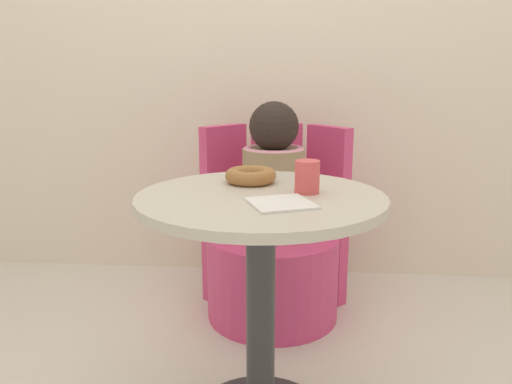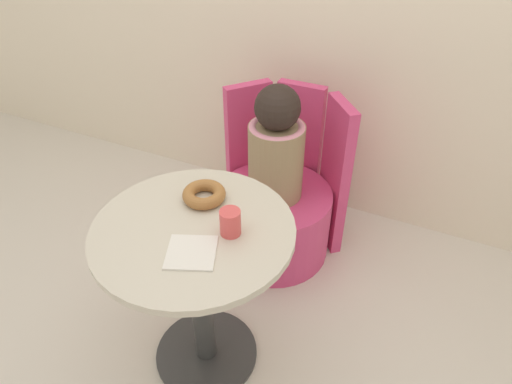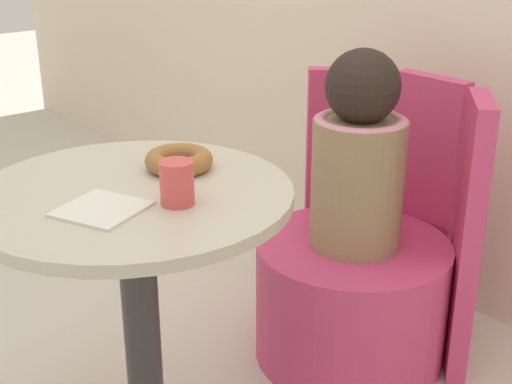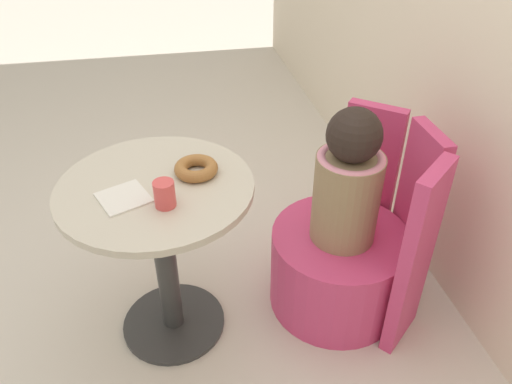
# 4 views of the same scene
# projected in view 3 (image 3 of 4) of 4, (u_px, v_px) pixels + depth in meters

# --- Properties ---
(round_table) EXTENTS (0.64, 0.64, 0.67)m
(round_table) POSITION_uv_depth(u_px,v_px,m) (138.00, 277.00, 1.48)
(round_table) COLOR #333333
(round_table) RESTS_ON ground_plane
(tub_chair) EXTENTS (0.53, 0.53, 0.35)m
(tub_chair) POSITION_uv_depth(u_px,v_px,m) (351.00, 299.00, 1.99)
(tub_chair) COLOR #D13D70
(tub_chair) RESTS_ON ground_plane
(booth_backrest) EXTENTS (0.63, 0.23, 0.76)m
(booth_backrest) POSITION_uv_depth(u_px,v_px,m) (407.00, 211.00, 2.05)
(booth_backrest) COLOR #D13D70
(booth_backrest) RESTS_ON ground_plane
(child_figure) EXTENTS (0.24, 0.24, 0.53)m
(child_figure) POSITION_uv_depth(u_px,v_px,m) (359.00, 158.00, 1.84)
(child_figure) COLOR #937A56
(child_figure) RESTS_ON tub_chair
(donut) EXTENTS (0.15, 0.15, 0.04)m
(donut) POSITION_uv_depth(u_px,v_px,m) (179.00, 160.00, 1.51)
(donut) COLOR #9E6633
(donut) RESTS_ON round_table
(cup) EXTENTS (0.06, 0.06, 0.08)m
(cup) POSITION_uv_depth(u_px,v_px,m) (177.00, 183.00, 1.33)
(cup) COLOR #DB4C4C
(cup) RESTS_ON round_table
(paper_napkin) EXTENTS (0.19, 0.19, 0.01)m
(paper_napkin) POSITION_uv_depth(u_px,v_px,m) (102.00, 209.00, 1.31)
(paper_napkin) COLOR silver
(paper_napkin) RESTS_ON round_table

